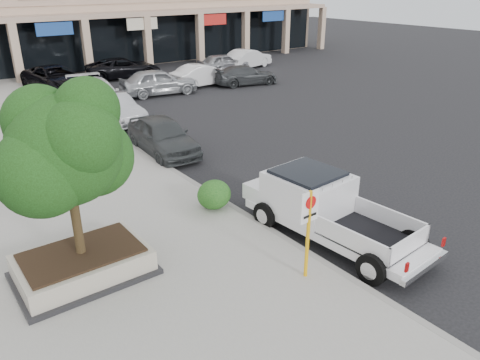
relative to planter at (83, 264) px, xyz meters
name	(u,v)px	position (x,y,z in m)	size (l,w,h in m)	color
ground	(316,223)	(6.72, -1.32, -0.48)	(120.00, 120.00, 0.00)	black
sidewalk	(72,199)	(1.22, 4.68, -0.40)	(8.00, 52.00, 0.15)	gray
curb	(175,172)	(5.17, 4.68, -0.40)	(0.20, 52.00, 0.15)	gray
strip_mall	(110,4)	(14.72, 32.61, 4.27)	(40.55, 12.43, 9.50)	tan
planter	(83,264)	(0.00, 0.00, 0.00)	(3.20, 2.20, 0.68)	black
planter_tree	(69,148)	(0.13, 0.15, 2.94)	(2.90, 2.55, 4.00)	black
no_parking_sign	(309,223)	(4.35, -3.28, 1.16)	(0.55, 0.09, 2.30)	#F7AF0D
hedge	(214,195)	(4.63, 1.15, 0.14)	(1.10, 0.99, 0.94)	#134515
pickup_truck	(335,212)	(6.37, -2.33, 0.43)	(2.14, 5.77, 1.82)	white
curb_car_a	(163,136)	(5.99, 7.07, 0.30)	(1.83, 4.54, 1.55)	#323638
curb_car_b	(115,109)	(6.25, 12.67, 0.24)	(1.52, 4.37, 1.44)	#A1A2A9
curb_car_c	(96,95)	(6.41, 15.73, 0.36)	(2.34, 5.76, 1.67)	silver
curb_car_d	(56,79)	(6.10, 22.06, 0.34)	(2.70, 5.86, 1.63)	black
lot_car_a	(158,82)	(10.98, 16.96, 0.36)	(1.98, 4.92, 1.68)	#A3A7AB
lot_car_b	(203,75)	(14.69, 17.53, 0.28)	(1.59, 4.57, 1.51)	silver
lot_car_c	(246,75)	(17.33, 16.08, 0.19)	(1.86, 4.58, 1.33)	#313437
lot_car_d	(123,68)	(11.47, 23.42, 0.28)	(2.50, 5.42, 1.51)	black
lot_car_e	(223,63)	(18.88, 21.02, 0.25)	(1.71, 4.25, 1.45)	gray
lot_car_f	(248,59)	(21.53, 21.27, 0.30)	(1.64, 4.70, 1.55)	silver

